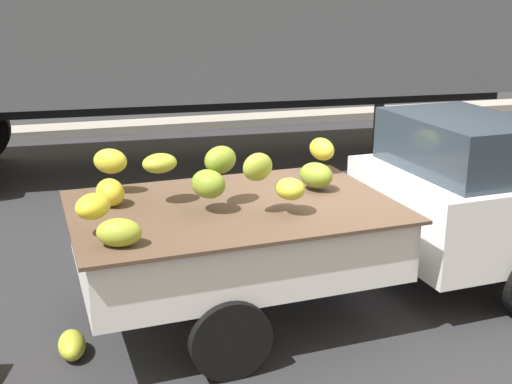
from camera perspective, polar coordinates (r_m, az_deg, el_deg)
ground at (r=6.63m, az=7.97°, el=-8.30°), size 220.00×220.00×0.00m
curb_strip at (r=14.33m, az=-6.12°, el=6.00°), size 80.00×0.80×0.16m
pickup_truck at (r=6.44m, az=14.26°, el=-0.98°), size 4.92×2.09×1.70m
semi_trailer at (r=10.74m, az=-5.97°, el=15.53°), size 12.11×3.14×3.95m
fallen_banana_bunch_near_tailgate at (r=5.59m, az=-15.81°, el=-12.75°), size 0.22×0.38×0.21m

